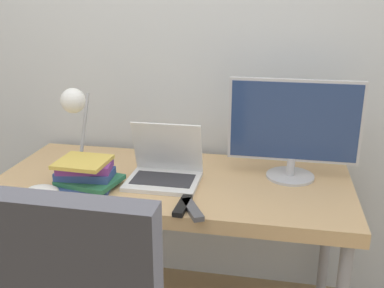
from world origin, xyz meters
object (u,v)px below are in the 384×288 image
object	(u,v)px
monitor	(294,127)
desk_lamp	(77,111)
book_stack	(85,174)
game_controller	(42,191)
laptop	(165,170)

from	to	relation	value
monitor	desk_lamp	world-z (taller)	monitor
book_stack	game_controller	size ratio (longest dim) A/B	2.13
laptop	book_stack	xyz separation A→B (m)	(-0.32, -0.12, 0.01)
laptop	monitor	distance (m)	0.59
laptop	game_controller	bearing A→B (deg)	-151.62
book_stack	game_controller	distance (m)	0.19
laptop	monitor	xyz separation A→B (m)	(0.54, 0.15, 0.18)
desk_lamp	game_controller	bearing A→B (deg)	-103.23
desk_lamp	book_stack	bearing A→B (deg)	-58.42
desk_lamp	game_controller	world-z (taller)	desk_lamp
laptop	monitor	size ratio (longest dim) A/B	0.55
laptop	game_controller	distance (m)	0.52
book_stack	laptop	bearing A→B (deg)	21.29
monitor	game_controller	xyz separation A→B (m)	(-1.00, -0.39, -0.22)
monitor	book_stack	xyz separation A→B (m)	(-0.86, -0.27, -0.18)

